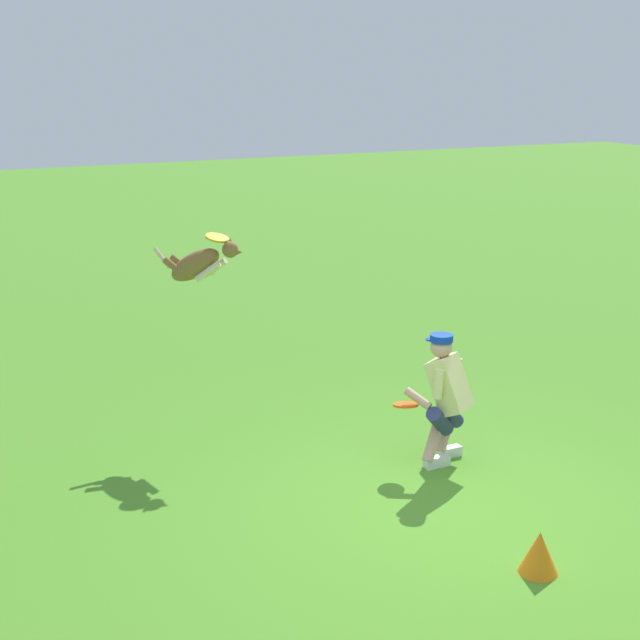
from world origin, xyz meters
TOP-DOWN VIEW (x-y plane):
  - ground_plane at (0.00, 0.00)m, footprint 60.00×60.00m
  - person at (-0.51, -0.86)m, footprint 0.71×0.54m
  - dog at (1.22, -2.93)m, footprint 0.77×0.77m
  - frisbee_flying at (1.05, -2.83)m, footprint 0.34×0.33m
  - frisbee_held at (-0.15, -1.00)m, footprint 0.30×0.30m
  - training_cone at (-0.01, 1.18)m, footprint 0.31×0.31m

SIDE VIEW (x-z plane):
  - ground_plane at x=0.00m, z-range 0.00..0.00m
  - training_cone at x=-0.01m, z-range 0.00..0.34m
  - frisbee_held at x=-0.15m, z-range 0.57..0.65m
  - person at x=-0.51m, z-range 0.05..1.34m
  - dog at x=1.22m, z-range 1.48..2.04m
  - frisbee_flying at x=1.05m, z-range 1.99..2.09m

